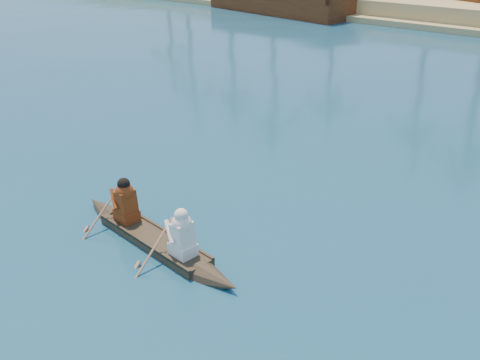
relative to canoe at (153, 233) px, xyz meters
The scene contains 2 objects.
canoe is the anchor object (origin of this frame).
barge_left 31.27m from the canoe, 121.12° to the left, with size 11.82×5.28×1.90m.
Camera 1 is at (-0.99, -9.78, 5.64)m, focal length 40.00 mm.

